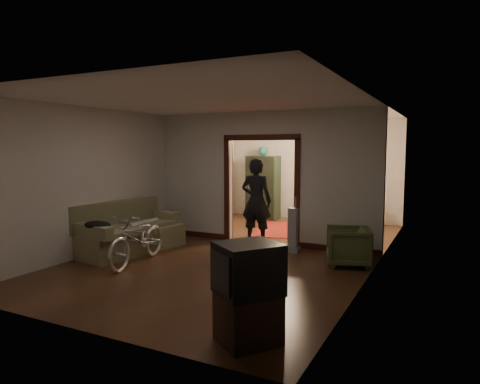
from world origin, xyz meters
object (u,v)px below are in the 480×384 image
Objects in this scene: desk at (350,211)px; locker at (263,187)px; person at (256,201)px; armchair at (348,246)px; bicycle at (138,238)px; sofa at (130,227)px.

locker is at bearing 172.95° from desk.
armchair is at bearing 153.55° from person.
bicycle is at bearing 60.52° from person.
desk is (-0.86, 4.10, 0.03)m from armchair.
bicycle is 1.77× the size of desk.
locker reaches higher than armchair.
armchair is at bearing 21.64° from sofa.
person reaches higher than bicycle.
armchair is 0.41× the size of person.
bicycle is 6.16m from desk.
locker is 1.85× the size of desk.
sofa is 4.18m from armchair.
person reaches higher than locker.
bicycle reaches higher than armchair.
sofa is at bearing 39.33° from person.
sofa is at bearing 129.43° from bicycle.
person is 3.50m from desk.
sofa is 1.17× the size of person.
bicycle reaches higher than desk.
desk is (1.31, 3.20, -0.55)m from person.
bicycle is 0.96× the size of locker.
desk is (3.22, 5.00, -0.13)m from sofa.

